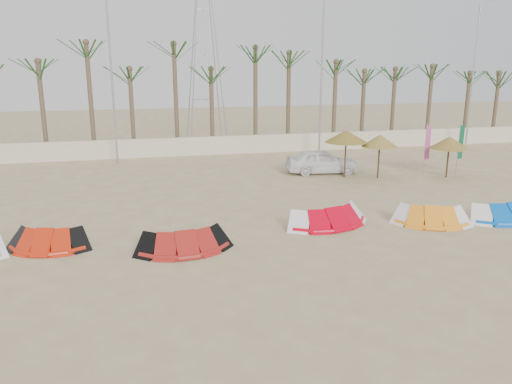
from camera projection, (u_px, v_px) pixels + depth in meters
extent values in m
plane|color=#C8B683|center=(301.00, 281.00, 15.27)|extent=(120.00, 120.00, 0.00)
cube|color=beige|center=(204.00, 146.00, 35.81)|extent=(60.00, 0.30, 1.30)
cylinder|color=brown|center=(145.00, 109.00, 35.66)|extent=(0.32, 0.32, 6.50)
ellipsoid|color=#194719|center=(142.00, 62.00, 34.84)|extent=(4.00, 4.00, 2.40)
cylinder|color=brown|center=(279.00, 106.00, 37.90)|extent=(0.32, 0.32, 6.50)
ellipsoid|color=#194719|center=(280.00, 62.00, 37.08)|extent=(4.00, 4.00, 2.40)
cylinder|color=brown|center=(399.00, 103.00, 40.14)|extent=(0.32, 0.32, 6.50)
ellipsoid|color=#194719|center=(402.00, 62.00, 39.32)|extent=(4.00, 4.00, 2.40)
cylinder|color=brown|center=(485.00, 102.00, 41.94)|extent=(0.32, 0.32, 6.50)
ellipsoid|color=#194719|center=(490.00, 62.00, 41.11)|extent=(4.00, 4.00, 2.40)
cylinder|color=#A5A8AD|center=(112.00, 78.00, 31.35)|extent=(0.14, 0.14, 11.00)
cylinder|color=#A5A8AD|center=(321.00, 77.00, 34.49)|extent=(0.14, 0.14, 11.00)
cylinder|color=#A5A8AD|center=(473.00, 76.00, 37.18)|extent=(0.14, 0.14, 11.00)
cube|color=#A5A8AD|center=(493.00, 0.00, 36.04)|extent=(0.35, 0.14, 0.10)
cylinder|color=red|center=(48.00, 248.00, 17.76)|extent=(2.56, 0.84, 0.20)
cube|color=black|center=(13.00, 245.00, 17.55)|extent=(0.86, 1.22, 0.40)
cube|color=black|center=(82.00, 240.00, 18.07)|extent=(0.86, 1.22, 0.40)
cylinder|color=#A11C16|center=(185.00, 249.00, 17.62)|extent=(3.05, 0.50, 0.20)
cube|color=black|center=(145.00, 247.00, 17.37)|extent=(0.71, 1.15, 0.40)
cube|color=black|center=(222.00, 241.00, 17.99)|extent=(0.71, 1.15, 0.40)
cylinder|color=red|center=(329.00, 223.00, 20.43)|extent=(3.30, 1.03, 0.20)
cube|color=white|center=(293.00, 222.00, 20.15)|extent=(0.85, 1.21, 0.40)
cube|color=white|center=(362.00, 216.00, 20.82)|extent=(0.85, 1.21, 0.40)
cylinder|color=orange|center=(431.00, 223.00, 20.51)|extent=(2.61, 1.26, 0.20)
cube|color=white|center=(403.00, 221.00, 20.29)|extent=(0.98, 1.25, 0.40)
cube|color=white|center=(456.00, 216.00, 20.84)|extent=(0.98, 1.25, 0.40)
cylinder|color=blue|center=(506.00, 217.00, 21.22)|extent=(3.35, 0.73, 0.20)
cube|color=white|center=(474.00, 216.00, 20.94)|extent=(0.77, 1.18, 0.40)
cylinder|color=#4C331E|center=(345.00, 155.00, 28.72)|extent=(0.10, 0.10, 2.64)
cone|color=olive|center=(346.00, 136.00, 28.45)|extent=(2.44, 2.44, 0.70)
cylinder|color=#4C331E|center=(379.00, 157.00, 28.48)|extent=(0.10, 0.10, 2.43)
cone|color=#A48A3C|center=(380.00, 141.00, 28.24)|extent=(2.05, 2.05, 0.70)
cylinder|color=#4C331E|center=(448.00, 158.00, 28.69)|extent=(0.10, 0.10, 2.29)
cone|color=olive|center=(449.00, 143.00, 28.46)|extent=(2.17, 2.17, 0.70)
cylinder|color=#A5A8AD|center=(425.00, 149.00, 29.13)|extent=(0.04, 0.04, 3.08)
cube|color=#D54BA6|center=(429.00, 143.00, 29.09)|extent=(0.40, 0.17, 2.00)
cylinder|color=#A5A8AD|center=(458.00, 148.00, 29.47)|extent=(0.04, 0.04, 3.08)
cube|color=#0A542F|center=(462.00, 142.00, 29.43)|extent=(0.40, 0.15, 2.00)
imported|color=white|center=(322.00, 161.00, 29.86)|extent=(4.45, 2.23, 1.45)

